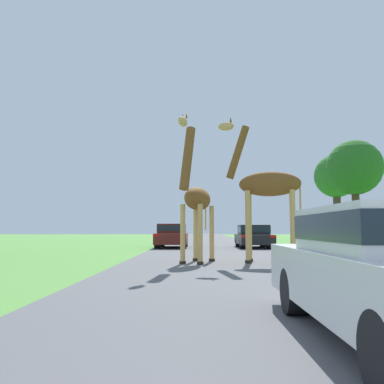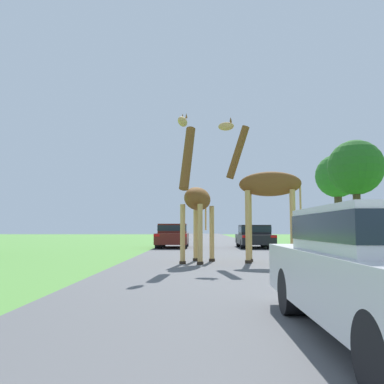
{
  "view_description": "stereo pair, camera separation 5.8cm",
  "coord_description": "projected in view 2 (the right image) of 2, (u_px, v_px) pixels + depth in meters",
  "views": [
    {
      "loc": [
        -0.86,
        0.38,
        1.17
      ],
      "look_at": [
        -1.07,
        14.3,
        2.41
      ],
      "focal_mm": 38.0,
      "sensor_mm": 36.0,
      "label": 1
    },
    {
      "loc": [
        -0.81,
        0.38,
        1.17
      ],
      "look_at": [
        -1.07,
        14.3,
        2.41
      ],
      "focal_mm": 38.0,
      "sensor_mm": 36.0,
      "label": 2
    }
  ],
  "objects": [
    {
      "name": "giraffe_companion",
      "position": [
        266.0,
        189.0,
        13.89
      ],
      "size": [
        2.86,
        1.09,
        5.08
      ],
      "rotation": [
        0.0,
        0.0,
        1.37
      ],
      "color": "tan",
      "rests_on": "ground"
    },
    {
      "name": "tree_mid_field",
      "position": [
        337.0,
        177.0,
        33.79
      ],
      "size": [
        3.6,
        3.6,
        7.32
      ],
      "color": "#4C3828",
      "rests_on": "ground"
    },
    {
      "name": "road",
      "position": [
        211.0,
        244.0,
        29.38
      ],
      "size": [
        6.94,
        120.0,
        0.0
      ],
      "color": "#5B5B5E",
      "rests_on": "ground"
    },
    {
      "name": "car_queue_left",
      "position": [
        254.0,
        236.0,
        24.43
      ],
      "size": [
        1.91,
        4.33,
        1.36
      ],
      "color": "black",
      "rests_on": "ground"
    },
    {
      "name": "car_queue_right",
      "position": [
        173.0,
        235.0,
        24.68
      ],
      "size": [
        1.85,
        4.32,
        1.44
      ],
      "color": "#561914",
      "rests_on": "ground"
    },
    {
      "name": "giraffe_near_road",
      "position": [
        196.0,
        198.0,
        13.8
      ],
      "size": [
        1.31,
        2.76,
        4.82
      ],
      "rotation": [
        0.0,
        0.0,
        2.82
      ],
      "color": "tan",
      "rests_on": "ground"
    },
    {
      "name": "tree_right_cluster",
      "position": [
        356.0,
        168.0,
        27.01
      ],
      "size": [
        3.67,
        3.67,
        7.04
      ],
      "color": "#4C3828",
      "rests_on": "ground"
    }
  ]
}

